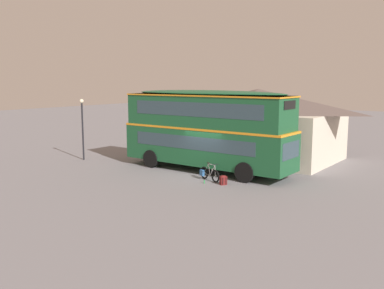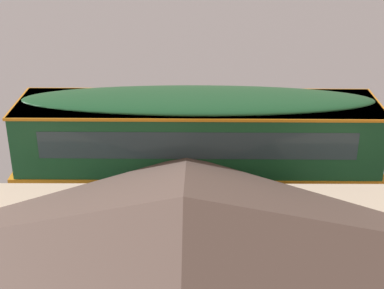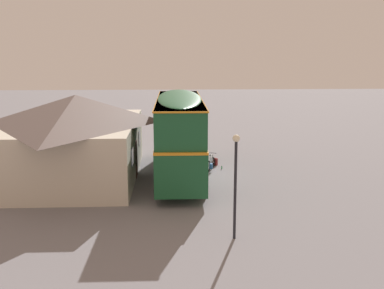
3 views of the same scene
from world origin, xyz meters
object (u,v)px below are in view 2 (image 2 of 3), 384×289
(double_decker_bus, at_px, (197,161))
(touring_bicycle, at_px, (153,195))
(backpack_on_ground, at_px, (122,193))
(water_bottle_green_metal, at_px, (150,192))

(double_decker_bus, relative_size, touring_bicycle, 6.59)
(backpack_on_ground, distance_m, water_bottle_green_metal, 1.03)
(touring_bicycle, height_order, water_bottle_green_metal, touring_bicycle)
(touring_bicycle, bearing_deg, double_decker_bus, 127.93)
(double_decker_bus, distance_m, touring_bicycle, 3.35)
(water_bottle_green_metal, bearing_deg, double_decker_bus, 122.84)
(double_decker_bus, xyz_separation_m, backpack_on_ground, (2.65, -2.28, -2.39))
(touring_bicycle, relative_size, backpack_on_ground, 3.28)
(touring_bicycle, height_order, backpack_on_ground, touring_bicycle)
(double_decker_bus, height_order, touring_bicycle, double_decker_bus)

